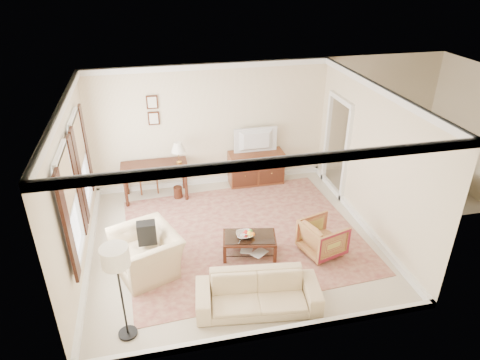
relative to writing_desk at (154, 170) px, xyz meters
name	(u,v)px	position (x,y,z in m)	size (l,w,h in m)	color
room_shell	(232,121)	(1.38, -2.03, 1.77)	(5.51, 5.01, 2.91)	beige
annex_bedroom	(409,175)	(5.87, -0.88, -0.36)	(3.00, 2.70, 2.90)	beige
window_front	(70,206)	(-1.32, -2.73, 0.85)	(0.12, 1.56, 1.80)	#CCB284
window_rear	(81,162)	(-1.32, -1.13, 0.85)	(0.12, 1.56, 1.80)	#CCB284
doorway	(336,148)	(4.09, -0.53, 0.38)	(0.10, 1.12, 2.25)	white
rug	(243,234)	(1.60, -1.91, -0.69)	(4.48, 3.84, 0.01)	maroon
writing_desk	(154,170)	(0.00, 0.00, 0.00)	(1.48, 0.74, 0.81)	#3B1B10
desk_chair	(148,171)	(-0.16, 0.35, -0.17)	(0.45, 0.45, 1.05)	brown
desk_lamp	(178,153)	(0.56, 0.00, 0.36)	(0.32, 0.32, 0.50)	silver
framed_prints	(153,110)	(0.10, 0.44, 1.24)	(0.25, 0.04, 0.68)	#3B1B10
sideboard	(256,168)	(2.40, 0.19, -0.30)	(1.31, 0.50, 0.80)	brown
tv	(257,134)	(2.40, 0.17, 0.60)	(0.98, 0.57, 0.13)	black
coffee_table	(249,241)	(1.58, -2.54, -0.39)	(1.06, 0.74, 0.41)	#3B1B10
fruit_bowl	(244,234)	(1.48, -2.54, -0.24)	(0.42, 0.42, 0.10)	silver
book_a	(241,248)	(1.42, -2.54, -0.54)	(0.28, 0.04, 0.38)	brown
book_b	(255,250)	(1.65, -2.66, -0.54)	(0.28, 0.03, 0.38)	brown
striped_armchair	(323,236)	(2.92, -2.78, -0.33)	(0.71, 0.66, 0.73)	maroon
club_armchair	(146,246)	(-0.27, -2.58, -0.19)	(1.16, 0.75, 1.01)	#CFB68C
backpack	(147,232)	(-0.24, -2.51, 0.06)	(0.32, 0.22, 0.40)	black
sofa	(258,289)	(1.39, -3.89, -0.32)	(1.94, 0.57, 0.76)	#CFB68C
floor_lamp	(116,263)	(-0.62, -4.01, 0.62)	(0.39, 0.39, 1.58)	black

